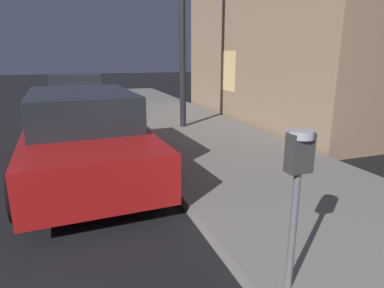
{
  "coord_description": "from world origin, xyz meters",
  "views": [
    {
      "loc": [
        2.73,
        -1.55,
        1.99
      ],
      "look_at": [
        3.96,
        1.86,
        1.02
      ],
      "focal_mm": 30.87,
      "sensor_mm": 36.0,
      "label": 1
    }
  ],
  "objects": [
    {
      "name": "car_silver",
      "position": [
        2.85,
        10.3,
        0.7
      ],
      "size": [
        2.0,
        4.52,
        1.43
      ],
      "color": "#B7B7BF",
      "rests_on": "ground"
    },
    {
      "name": "parking_meter",
      "position": [
        4.26,
        0.37,
        1.15
      ],
      "size": [
        0.19,
        0.19,
        1.32
      ],
      "color": "#59595B",
      "rests_on": "sidewalk"
    },
    {
      "name": "car_red",
      "position": [
        2.85,
        4.19,
        0.72
      ],
      "size": [
        2.2,
        4.63,
        1.43
      ],
      "color": "maroon",
      "rests_on": "ground"
    }
  ]
}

